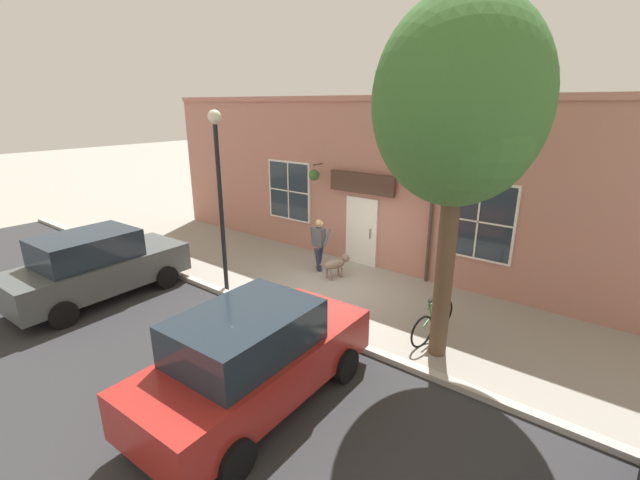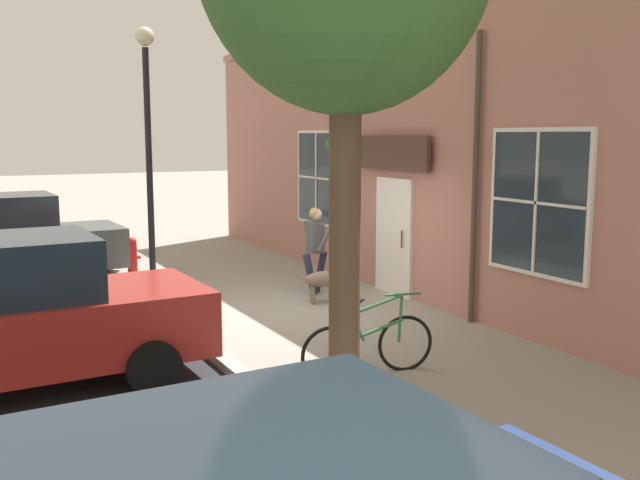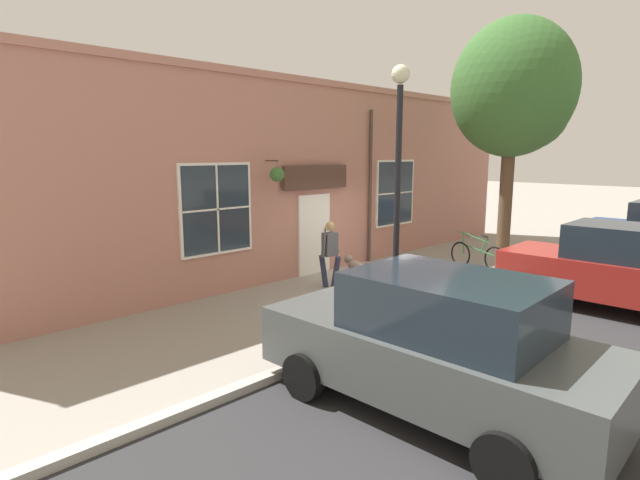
{
  "view_description": "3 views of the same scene",
  "coord_description": "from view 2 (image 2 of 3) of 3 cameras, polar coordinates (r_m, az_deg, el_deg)",
  "views": [
    {
      "loc": [
        8.53,
        6.29,
        4.8
      ],
      "look_at": [
        -1.29,
        -1.4,
        0.8
      ],
      "focal_mm": 24.0,
      "sensor_mm": 36.0,
      "label": 1
    },
    {
      "loc": [
        4.94,
        10.13,
        2.85
      ],
      "look_at": [
        -1.07,
        -1.25,
        0.96
      ],
      "focal_mm": 40.0,
      "sensor_mm": 36.0,
      "label": 2
    },
    {
      "loc": [
        7.18,
        -9.43,
        3.16
      ],
      "look_at": [
        -0.35,
        -2.03,
        1.32
      ],
      "focal_mm": 28.0,
      "sensor_mm": 36.0,
      "label": 3
    }
  ],
  "objects": [
    {
      "name": "ground_plane",
      "position": [
        11.63,
        -1.81,
        -5.84
      ],
      "size": [
        90.0,
        90.0,
        0.0
      ],
      "primitive_type": "plane",
      "color": "gray"
    },
    {
      "name": "storefront_facade",
      "position": [
        12.49,
        7.87,
        6.72
      ],
      "size": [
        0.95,
        18.0,
        5.02
      ],
      "color": "#B27566",
      "rests_on": "ground_plane"
    },
    {
      "name": "pedestrian_walking",
      "position": [
        12.85,
        -0.37,
        -0.23
      ],
      "size": [
        0.57,
        0.57,
        1.58
      ],
      "color": "#282D47",
      "rests_on": "ground_plane"
    },
    {
      "name": "dog_on_leash",
      "position": [
        12.22,
        0.67,
        -3.1
      ],
      "size": [
        1.04,
        0.49,
        0.66
      ],
      "color": "#7F6B5B",
      "rests_on": "ground_plane"
    },
    {
      "name": "leaning_bicycle",
      "position": [
        8.58,
        3.95,
        -8.4
      ],
      "size": [
        1.74,
        0.21,
        1.01
      ],
      "color": "black",
      "rests_on": "ground_plane"
    },
    {
      "name": "parked_car_nearest_curb",
      "position": [
        14.7,
        -24.23,
        -0.08
      ],
      "size": [
        4.36,
        2.05,
        1.75
      ],
      "color": "#474C4C",
      "rests_on": "ground_plane"
    },
    {
      "name": "parked_car_mid_block",
      "position": [
        8.63,
        -23.95,
        -5.58
      ],
      "size": [
        4.36,
        2.05,
        1.75
      ],
      "color": "maroon",
      "rests_on": "ground_plane"
    },
    {
      "name": "street_lamp",
      "position": [
        12.7,
        -13.62,
        9.09
      ],
      "size": [
        0.32,
        0.32,
        4.66
      ],
      "color": "black",
      "rests_on": "ground_plane"
    },
    {
      "name": "fire_hydrant",
      "position": [
        15.25,
        -14.79,
        -1.18
      ],
      "size": [
        0.34,
        0.2,
        0.77
      ],
      "color": "red",
      "rests_on": "ground_plane"
    }
  ]
}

